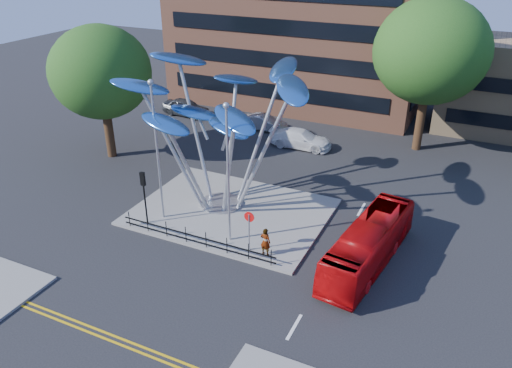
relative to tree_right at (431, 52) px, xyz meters
The scene contains 17 objects.
ground 24.75m from the tree_right, 109.98° to the right, with size 120.00×120.00×0.00m, color black.
traffic_island 20.01m from the tree_right, 119.36° to the right, with size 12.00×9.00×0.15m, color slate.
double_yellow_near 30.21m from the tree_right, 105.95° to the right, with size 40.00×0.12×0.01m, color gold.
double_yellow_far 30.49m from the tree_right, 105.78° to the right, with size 40.00×0.12×0.01m, color gold.
tree_right is the anchor object (origin of this frame).
tree_left 25.09m from the tree_right, 151.39° to the right, with size 7.60×7.60×10.32m.
leaf_sculpture 18.37m from the tree_right, 123.31° to the right, with size 12.72×9.54×9.51m.
street_lamp_left 22.49m from the tree_right, 124.05° to the right, with size 0.36×0.36×8.80m.
street_lamp_right 20.64m from the tree_right, 111.54° to the right, with size 0.36×0.36×8.30m.
traffic_light_island 24.06m from the tree_right, 123.69° to the right, with size 0.28×0.18×3.42m.
no_entry_sign_island 21.31m from the tree_right, 107.12° to the right, with size 0.60×0.10×2.45m.
pedestrian_railing_front 23.43m from the tree_right, 113.91° to the right, with size 10.00×0.06×1.00m.
red_bus 18.99m from the tree_right, 89.14° to the right, with size 2.09×8.92×2.49m, color #AC070A.
pedestrian 21.33m from the tree_right, 104.38° to the right, with size 0.61×0.40×1.68m, color gray.
parked_car_left 23.15m from the tree_right, behind, with size 1.93×4.79×1.63m, color #3B3F43.
parked_car_mid 15.31m from the tree_right, behind, with size 1.48×4.24×1.40m, color #93959A.
parked_car_right 12.08m from the tree_right, 156.84° to the right, with size 2.11×5.19×1.51m, color silver.
Camera 1 is at (12.37, -18.51, 16.21)m, focal length 35.00 mm.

